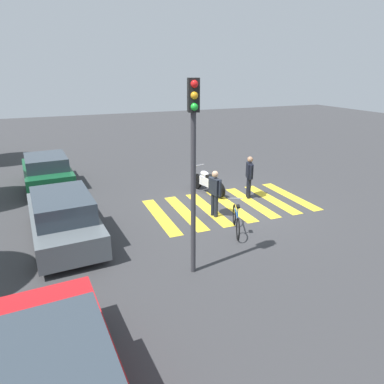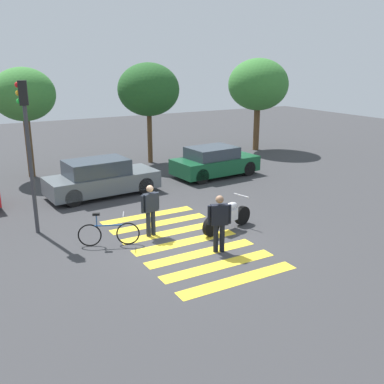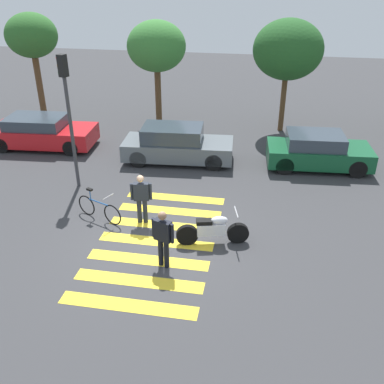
{
  "view_description": "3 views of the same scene",
  "coord_description": "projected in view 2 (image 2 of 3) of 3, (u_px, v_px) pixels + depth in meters",
  "views": [
    {
      "loc": [
        -10.74,
        5.92,
        4.8
      ],
      "look_at": [
        -0.02,
        1.54,
        0.74
      ],
      "focal_mm": 32.94,
      "sensor_mm": 36.0,
      "label": 1
    },
    {
      "loc": [
        -5.83,
        -10.61,
        5.16
      ],
      "look_at": [
        0.89,
        1.18,
        1.11
      ],
      "focal_mm": 41.33,
      "sensor_mm": 36.0,
      "label": 2
    },
    {
      "loc": [
        2.84,
        -10.14,
        7.14
      ],
      "look_at": [
        0.9,
        0.88,
        1.25
      ],
      "focal_mm": 40.68,
      "sensor_mm": 36.0,
      "label": 3
    }
  ],
  "objects": [
    {
      "name": "street_tree_end",
      "position": [
        258.0,
        85.0,
        25.55
      ],
      "size": [
        3.48,
        3.48,
        5.31
      ],
      "color": "brown",
      "rests_on": "ground_plane"
    },
    {
      "name": "car_green_compact",
      "position": [
        214.0,
        162.0,
        20.37
      ],
      "size": [
        4.06,
        2.08,
        1.38
      ],
      "color": "black",
      "rests_on": "ground_plane"
    },
    {
      "name": "leaning_bicycle",
      "position": [
        109.0,
        233.0,
        12.74
      ],
      "size": [
        1.65,
        0.75,
        1.0
      ],
      "color": "black",
      "rests_on": "ground_plane"
    },
    {
      "name": "traffic_light_pole",
      "position": [
        27.0,
        135.0,
        12.95
      ],
      "size": [
        0.35,
        0.29,
        4.62
      ],
      "color": "#38383D",
      "rests_on": "ground_plane"
    },
    {
      "name": "street_tree_mid",
      "position": [
        24.0,
        95.0,
        19.43
      ],
      "size": [
        2.75,
        2.75,
        4.91
      ],
      "color": "brown",
      "rests_on": "ground_plane"
    },
    {
      "name": "officer_on_foot",
      "position": [
        219.0,
        220.0,
        12.15
      ],
      "size": [
        0.63,
        0.35,
        1.65
      ],
      "color": "black",
      "rests_on": "ground_plane"
    },
    {
      "name": "crosswalk_stripes",
      "position": [
        186.0,
        242.0,
        13.07
      ],
      "size": [
        3.34,
        5.85,
        0.01
      ],
      "color": "yellow",
      "rests_on": "ground_plane"
    },
    {
      "name": "street_tree_far",
      "position": [
        149.0,
        90.0,
        22.27
      ],
      "size": [
        3.12,
        3.12,
        5.08
      ],
      "color": "brown",
      "rests_on": "ground_plane"
    },
    {
      "name": "ground_plane",
      "position": [
        186.0,
        242.0,
        13.07
      ],
      "size": [
        60.0,
        60.0,
        0.0
      ],
      "primitive_type": "plane",
      "color": "#38383A"
    },
    {
      "name": "officer_by_motorcycle",
      "position": [
        150.0,
        208.0,
        13.3
      ],
      "size": [
        0.64,
        0.29,
        1.61
      ],
      "color": "#1E232D",
      "rests_on": "ground_plane"
    },
    {
      "name": "police_motorcycle",
      "position": [
        227.0,
        217.0,
        13.87
      ],
      "size": [
        2.06,
        0.77,
        1.03
      ],
      "color": "black",
      "rests_on": "ground_plane"
    },
    {
      "name": "car_grey_coupe",
      "position": [
        101.0,
        178.0,
        17.44
      ],
      "size": [
        4.47,
        2.04,
        1.46
      ],
      "color": "black",
      "rests_on": "ground_plane"
    }
  ]
}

